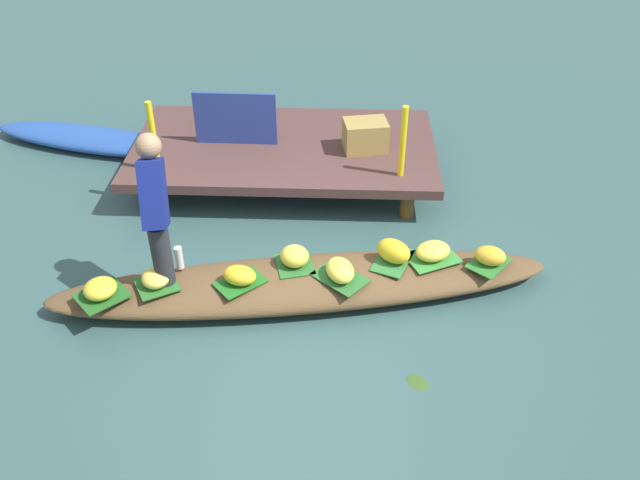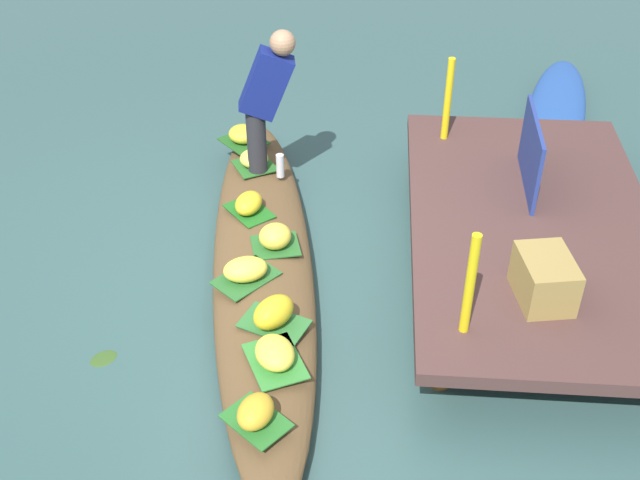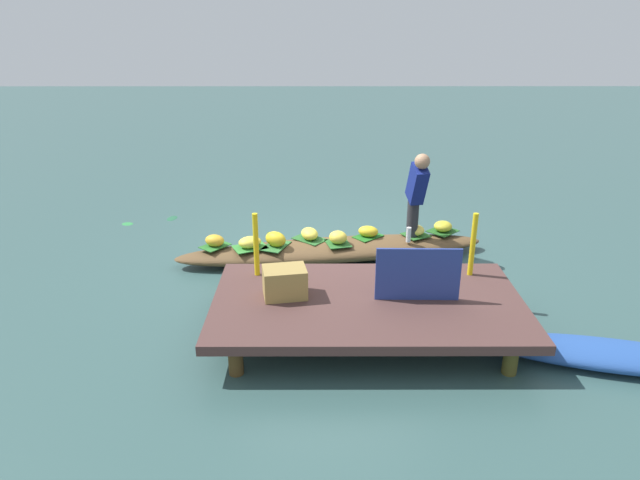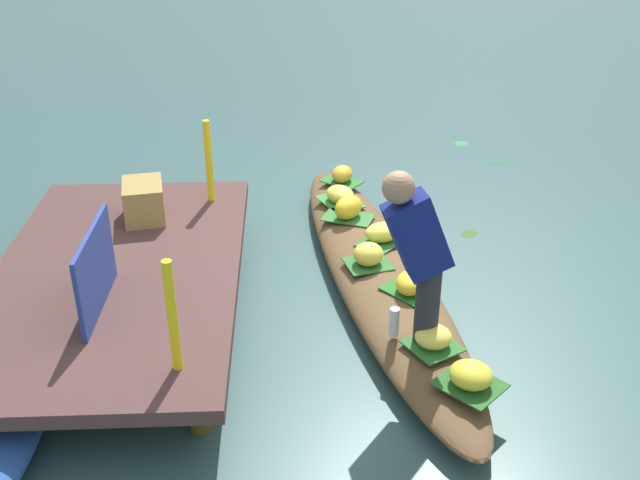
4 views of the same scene
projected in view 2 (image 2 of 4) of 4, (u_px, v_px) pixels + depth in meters
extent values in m
plane|color=#345451|center=(263.00, 278.00, 5.94)|extent=(40.00, 40.00, 0.00)
cube|color=#4E3330|center=(533.00, 227.00, 5.87)|extent=(3.20, 1.80, 0.10)
cylinder|color=#504313|center=(427.00, 158.00, 7.05)|extent=(0.14, 0.14, 0.30)
cylinder|color=brown|center=(441.00, 367.00, 5.01)|extent=(0.14, 0.14, 0.30)
cylinder|color=#4E491E|center=(592.00, 164.00, 6.97)|extent=(0.14, 0.14, 0.30)
ellipsoid|color=brown|center=(263.00, 265.00, 5.87)|extent=(4.32, 1.39, 0.26)
ellipsoid|color=#274F9D|center=(556.00, 113.00, 7.83)|extent=(2.58, 1.11, 0.21)
cube|color=#2A642B|center=(246.00, 278.00, 5.54)|extent=(0.52, 0.50, 0.01)
ellipsoid|color=#F9E149|center=(245.00, 269.00, 5.49)|extent=(0.31, 0.37, 0.16)
cube|color=#296529|center=(275.00, 246.00, 5.84)|extent=(0.38, 0.41, 0.01)
ellipsoid|color=yellow|center=(275.00, 236.00, 5.78)|extent=(0.33, 0.33, 0.18)
cube|color=#296426|center=(254.00, 166.00, 6.73)|extent=(0.43, 0.43, 0.01)
ellipsoid|color=#F4DA53|center=(254.00, 158.00, 6.69)|extent=(0.24, 0.25, 0.14)
cube|color=#20671F|center=(249.00, 211.00, 6.19)|extent=(0.46, 0.45, 0.01)
ellipsoid|color=yellow|center=(249.00, 203.00, 6.15)|extent=(0.32, 0.26, 0.15)
cube|color=#2A702A|center=(256.00, 421.00, 4.52)|extent=(0.43, 0.45, 0.01)
ellipsoid|color=gold|center=(256.00, 412.00, 4.47)|extent=(0.31, 0.27, 0.16)
cube|color=#368535|center=(275.00, 361.00, 4.89)|extent=(0.52, 0.46, 0.01)
ellipsoid|color=yellow|center=(275.00, 353.00, 4.85)|extent=(0.38, 0.34, 0.15)
cube|color=#245B20|center=(244.00, 141.00, 7.07)|extent=(0.50, 0.49, 0.01)
ellipsoid|color=gold|center=(243.00, 134.00, 7.02)|extent=(0.36, 0.36, 0.15)
cube|color=#317133|center=(274.00, 323.00, 5.17)|extent=(0.41, 0.50, 0.01)
ellipsoid|color=yellow|center=(274.00, 312.00, 5.11)|extent=(0.37, 0.35, 0.20)
cylinder|color=#28282D|center=(257.00, 142.00, 6.52)|extent=(0.16, 0.16, 0.55)
cube|color=navy|center=(266.00, 84.00, 6.21)|extent=(0.25, 0.48, 0.59)
sphere|color=#9E7556|center=(283.00, 43.00, 6.02)|extent=(0.20, 0.20, 0.20)
cylinder|color=silver|center=(280.00, 166.00, 6.55)|extent=(0.07, 0.07, 0.20)
cube|color=navy|center=(531.00, 153.00, 6.07)|extent=(0.86, 0.04, 0.56)
cylinder|color=yellow|center=(448.00, 99.00, 6.61)|extent=(0.06, 0.06, 0.73)
cylinder|color=yellow|center=(470.00, 284.00, 4.70)|extent=(0.06, 0.06, 0.73)
cube|color=#A08344|center=(545.00, 279.00, 5.06)|extent=(0.49, 0.39, 0.31)
ellipsoid|color=#365523|center=(103.00, 358.00, 5.27)|extent=(0.23, 0.23, 0.01)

